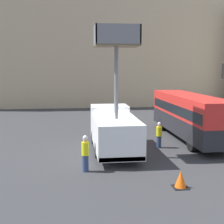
{
  "coord_description": "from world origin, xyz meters",
  "views": [
    {
      "loc": [
        -2.46,
        -19.05,
        5.28
      ],
      "look_at": [
        -0.01,
        0.92,
        2.43
      ],
      "focal_mm": 50.0,
      "sensor_mm": 36.0,
      "label": 1
    }
  ],
  "objects": [
    {
      "name": "road_worker_near_truck",
      "position": [
        -1.93,
        -3.56,
        0.96
      ],
      "size": [
        0.38,
        0.38,
        1.9
      ],
      "rotation": [
        0.0,
        0.0,
        2.12
      ],
      "color": "navy",
      "rests_on": "ground_plane"
    },
    {
      "name": "building_backdrop_far",
      "position": [
        0.0,
        27.14,
        10.36
      ],
      "size": [
        44.0,
        10.0,
        20.73
      ],
      "color": "tan",
      "rests_on": "ground_plane"
    },
    {
      "name": "utility_truck",
      "position": [
        -0.01,
        0.02,
        1.6
      ],
      "size": [
        2.51,
        6.96,
        7.64
      ],
      "color": "white",
      "rests_on": "ground_plane"
    },
    {
      "name": "traffic_cone_near_truck",
      "position": [
        2.18,
        -6.25,
        0.37
      ],
      "size": [
        0.68,
        0.68,
        0.77
      ],
      "color": "black",
      "rests_on": "ground_plane"
    },
    {
      "name": "road_worker_directing",
      "position": [
        3.11,
        0.7,
        0.86
      ],
      "size": [
        0.38,
        0.38,
        1.74
      ],
      "rotation": [
        0.0,
        0.0,
        1.89
      ],
      "color": "navy",
      "rests_on": "ground_plane"
    },
    {
      "name": "city_bus",
      "position": [
        6.02,
        3.02,
        1.94
      ],
      "size": [
        2.45,
        11.1,
        3.29
      ],
      "rotation": [
        0.0,
        0.0,
        1.84
      ],
      "color": "#232328",
      "rests_on": "ground_plane"
    },
    {
      "name": "ground_plane",
      "position": [
        0.0,
        0.0,
        0.0
      ],
      "size": [
        120.0,
        120.0,
        0.0
      ],
      "primitive_type": "plane",
      "color": "#333335"
    }
  ]
}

